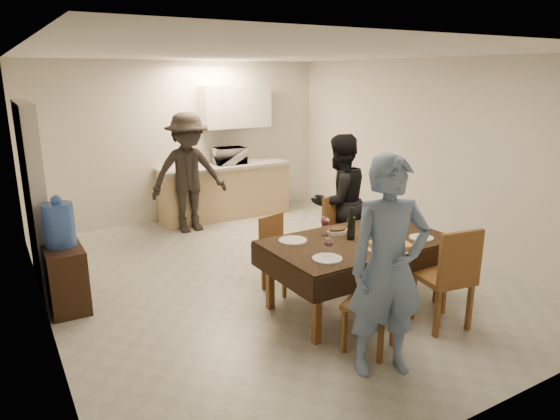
{
  "coord_description": "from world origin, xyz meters",
  "views": [
    {
      "loc": [
        -2.8,
        -4.94,
        2.39
      ],
      "look_at": [
        -0.07,
        -0.3,
        0.91
      ],
      "focal_mm": 32.0,
      "sensor_mm": 36.0,
      "label": 1
    }
  ],
  "objects_px": {
    "dining_table": "(357,243)",
    "savoury_tart": "(391,246)",
    "water_pitcher": "(387,226)",
    "person_near": "(388,268)",
    "microwave": "(230,156)",
    "water_jug": "(59,225)",
    "person_kitchen": "(189,173)",
    "wine_bottle": "(351,224)",
    "person_far": "(339,201)",
    "console": "(65,276)"
  },
  "relations": [
    {
      "from": "dining_table",
      "to": "savoury_tart",
      "type": "xyz_separation_m",
      "value": [
        0.1,
        -0.38,
        0.06
      ]
    },
    {
      "from": "water_pitcher",
      "to": "person_near",
      "type": "distance_m",
      "value": 1.35
    },
    {
      "from": "microwave",
      "to": "person_near",
      "type": "xyz_separation_m",
      "value": [
        -0.9,
        -4.88,
        -0.14
      ]
    },
    {
      "from": "person_near",
      "to": "water_pitcher",
      "type": "bearing_deg",
      "value": 67.2
    },
    {
      "from": "water_jug",
      "to": "person_kitchen",
      "type": "height_order",
      "value": "person_kitchen"
    },
    {
      "from": "dining_table",
      "to": "person_kitchen",
      "type": "bearing_deg",
      "value": 98.13
    },
    {
      "from": "water_jug",
      "to": "water_pitcher",
      "type": "relative_size",
      "value": 2.1
    },
    {
      "from": "wine_bottle",
      "to": "person_far",
      "type": "relative_size",
      "value": 0.2
    },
    {
      "from": "wine_bottle",
      "to": "person_far",
      "type": "distance_m",
      "value": 1.17
    },
    {
      "from": "dining_table",
      "to": "person_far",
      "type": "bearing_deg",
      "value": 61.08
    },
    {
      "from": "person_far",
      "to": "console",
      "type": "bearing_deg",
      "value": -12.44
    },
    {
      "from": "wine_bottle",
      "to": "person_near",
      "type": "distance_m",
      "value": 1.21
    },
    {
      "from": "savoury_tart",
      "to": "person_kitchen",
      "type": "bearing_deg",
      "value": 99.95
    },
    {
      "from": "microwave",
      "to": "person_kitchen",
      "type": "relative_size",
      "value": 0.28
    },
    {
      "from": "water_jug",
      "to": "person_kitchen",
      "type": "relative_size",
      "value": 0.25
    },
    {
      "from": "person_kitchen",
      "to": "wine_bottle",
      "type": "bearing_deg",
      "value": -81.3
    },
    {
      "from": "console",
      "to": "person_kitchen",
      "type": "relative_size",
      "value": 0.4
    },
    {
      "from": "savoury_tart",
      "to": "person_near",
      "type": "height_order",
      "value": "person_near"
    },
    {
      "from": "savoury_tart",
      "to": "wine_bottle",
      "type": "bearing_deg",
      "value": 109.23
    },
    {
      "from": "savoury_tart",
      "to": "microwave",
      "type": "distance_m",
      "value": 4.23
    },
    {
      "from": "person_near",
      "to": "savoury_tart",
      "type": "bearing_deg",
      "value": 65.05
    },
    {
      "from": "microwave",
      "to": "person_far",
      "type": "height_order",
      "value": "person_far"
    },
    {
      "from": "savoury_tart",
      "to": "person_kitchen",
      "type": "distance_m",
      "value": 3.82
    },
    {
      "from": "water_pitcher",
      "to": "person_far",
      "type": "distance_m",
      "value": 1.12
    },
    {
      "from": "person_kitchen",
      "to": "microwave",
      "type": "bearing_deg",
      "value": 26.39
    },
    {
      "from": "dining_table",
      "to": "person_far",
      "type": "height_order",
      "value": "person_far"
    },
    {
      "from": "water_jug",
      "to": "water_pitcher",
      "type": "bearing_deg",
      "value": -27.89
    },
    {
      "from": "console",
      "to": "microwave",
      "type": "bearing_deg",
      "value": 37.61
    },
    {
      "from": "water_pitcher",
      "to": "water_jug",
      "type": "bearing_deg",
      "value": 152.11
    },
    {
      "from": "wine_bottle",
      "to": "person_kitchen",
      "type": "height_order",
      "value": "person_kitchen"
    },
    {
      "from": "person_near",
      "to": "dining_table",
      "type": "bearing_deg",
      "value": 81.54
    },
    {
      "from": "dining_table",
      "to": "console",
      "type": "distance_m",
      "value": 3.07
    },
    {
      "from": "savoury_tart",
      "to": "console",
      "type": "bearing_deg",
      "value": 145.09
    },
    {
      "from": "microwave",
      "to": "person_near",
      "type": "bearing_deg",
      "value": 79.59
    },
    {
      "from": "savoury_tart",
      "to": "person_kitchen",
      "type": "relative_size",
      "value": 0.24
    },
    {
      "from": "console",
      "to": "water_jug",
      "type": "relative_size",
      "value": 1.63
    },
    {
      "from": "water_jug",
      "to": "person_near",
      "type": "distance_m",
      "value": 3.32
    },
    {
      "from": "savoury_tart",
      "to": "microwave",
      "type": "height_order",
      "value": "microwave"
    },
    {
      "from": "wine_bottle",
      "to": "console",
      "type": "bearing_deg",
      "value": 150.22
    },
    {
      "from": "console",
      "to": "water_jug",
      "type": "bearing_deg",
      "value": 0.0
    },
    {
      "from": "console",
      "to": "microwave",
      "type": "height_order",
      "value": "microwave"
    },
    {
      "from": "water_pitcher",
      "to": "person_kitchen",
      "type": "xyz_separation_m",
      "value": [
        -0.91,
        3.43,
        0.08
      ]
    },
    {
      "from": "person_kitchen",
      "to": "person_far",
      "type": "bearing_deg",
      "value": -64.56
    },
    {
      "from": "console",
      "to": "wine_bottle",
      "type": "distance_m",
      "value": 3.04
    },
    {
      "from": "dining_table",
      "to": "person_kitchen",
      "type": "height_order",
      "value": "person_kitchen"
    },
    {
      "from": "water_pitcher",
      "to": "microwave",
      "type": "height_order",
      "value": "microwave"
    },
    {
      "from": "savoury_tart",
      "to": "person_far",
      "type": "relative_size",
      "value": 0.27
    },
    {
      "from": "wine_bottle",
      "to": "person_kitchen",
      "type": "relative_size",
      "value": 0.18
    },
    {
      "from": "water_pitcher",
      "to": "savoury_tart",
      "type": "height_order",
      "value": "water_pitcher"
    },
    {
      "from": "console",
      "to": "person_far",
      "type": "distance_m",
      "value": 3.27
    }
  ]
}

